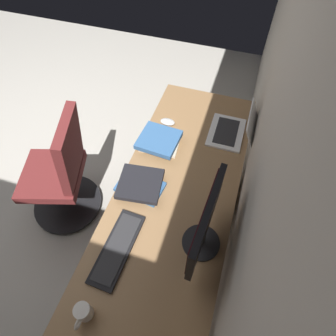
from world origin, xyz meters
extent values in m
plane|color=#B2ADA3|center=(0.00, 0.00, 0.00)|extent=(4.93, 4.93, 0.00)
cube|color=beige|center=(0.00, 2.00, 1.30)|extent=(4.71, 0.10, 2.60)
cube|color=#936D47|center=(0.34, 1.58, 0.71)|extent=(1.89, 0.70, 0.03)
cylinder|color=silver|center=(-0.54, 1.29, 0.35)|extent=(0.05, 0.05, 0.70)
cylinder|color=silver|center=(-0.54, 1.87, 0.35)|extent=(0.05, 0.05, 0.70)
cube|color=#936D47|center=(0.17, 1.61, 0.35)|extent=(0.40, 0.50, 0.69)
cube|color=silver|center=(0.17, 1.36, 0.35)|extent=(0.37, 0.01, 0.61)
cylinder|color=black|center=(0.60, 1.79, 0.74)|extent=(0.20, 0.20, 0.01)
cylinder|color=black|center=(0.60, 1.79, 0.79)|extent=(0.04, 0.04, 0.10)
cube|color=black|center=(0.60, 1.79, 0.99)|extent=(0.47, 0.06, 0.29)
cube|color=#330F14|center=(0.61, 1.78, 0.99)|extent=(0.43, 0.04, 0.26)
cube|color=white|center=(-0.21, 1.77, 0.74)|extent=(0.31, 0.23, 0.01)
cube|color=#262628|center=(-0.21, 1.77, 0.75)|extent=(0.25, 0.15, 0.00)
cube|color=white|center=(-0.21, 1.93, 0.85)|extent=(0.31, 0.09, 0.20)
cube|color=#19234C|center=(-0.21, 1.93, 0.85)|extent=(0.28, 0.08, 0.17)
cube|color=black|center=(0.77, 1.39, 0.74)|extent=(0.43, 0.16, 0.02)
cube|color=#2D2D30|center=(0.77, 1.39, 0.75)|extent=(0.38, 0.13, 0.00)
ellipsoid|color=silver|center=(-0.18, 1.36, 0.75)|extent=(0.06, 0.10, 0.03)
cube|color=#38669E|center=(0.38, 1.37, 0.74)|extent=(0.20, 0.29, 0.02)
cube|color=black|center=(0.38, 1.37, 0.77)|extent=(0.27, 0.28, 0.03)
cube|color=beige|center=(0.03, 1.37, 0.74)|extent=(0.18, 0.26, 0.02)
cube|color=gold|center=(0.03, 1.36, 0.76)|extent=(0.17, 0.27, 0.03)
cube|color=#38669E|center=(0.04, 1.37, 0.79)|extent=(0.25, 0.27, 0.03)
cylinder|color=silver|center=(1.09, 1.37, 0.78)|extent=(0.07, 0.07, 0.09)
torus|color=silver|center=(1.14, 1.37, 0.78)|extent=(0.06, 0.01, 0.06)
cube|color=maroon|center=(0.32, 0.63, 0.46)|extent=(0.54, 0.53, 0.07)
cube|color=maroon|center=(0.26, 0.83, 0.74)|extent=(0.42, 0.24, 0.50)
cylinder|color=black|center=(0.32, 0.63, 0.24)|extent=(0.05, 0.05, 0.37)
cylinder|color=black|center=(0.32, 0.63, 0.04)|extent=(0.56, 0.56, 0.03)
camera|label=1|loc=(1.19, 1.80, 2.17)|focal=30.33mm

